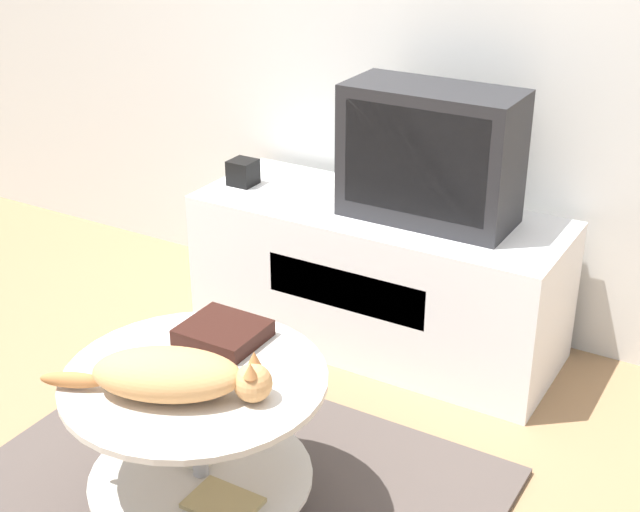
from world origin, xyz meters
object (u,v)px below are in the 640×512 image
Objects in this scene: speaker at (243,172)px; dvd_box at (223,333)px; tv at (430,155)px; cat at (173,375)px.

speaker is 1.11m from dvd_box.
cat is at bearing -95.27° from tv.
dvd_box is (-0.17, -0.99, -0.26)m from tv.
speaker reaches higher than dvd_box.
speaker is 0.18× the size of cat.
speaker is 0.45× the size of dvd_box.
speaker is (-0.76, -0.05, -0.19)m from tv.
speaker is at bearing -176.37° from tv.
dvd_box is 0.39× the size of cat.
dvd_box is at bearing -99.85° from tv.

